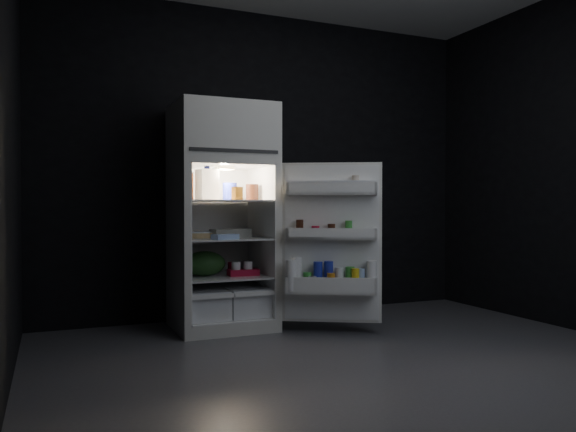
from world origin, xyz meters
name	(u,v)px	position (x,y,z in m)	size (l,w,h in m)	color
floor	(362,362)	(0.00, 0.00, 0.00)	(4.00, 3.40, 0.00)	#4A4A4F
wall_back	(266,165)	(0.00, 1.70, 1.35)	(4.00, 0.00, 2.70)	black
wall_left	(4,129)	(-2.00, 0.00, 1.35)	(0.00, 3.40, 2.70)	black
refrigerator	(221,209)	(-0.53, 1.32, 0.96)	(0.76, 0.71, 1.78)	silver
fridge_door	(331,246)	(0.17, 0.76, 0.67)	(0.72, 0.52, 1.22)	silver
milk_jug	(207,185)	(-0.66, 1.28, 1.15)	(0.15, 0.15, 0.24)	white
mayo_jar	(230,192)	(-0.45, 1.34, 1.10)	(0.12, 0.12, 0.14)	#1C2899
jam_jar	(252,192)	(-0.28, 1.28, 1.09)	(0.10, 0.10, 0.13)	black
amber_bottle	(188,186)	(-0.78, 1.38, 1.14)	(0.08, 0.08, 0.22)	#BF511E
small_carton	(237,193)	(-0.47, 1.08, 1.08)	(0.07, 0.05, 0.10)	#BF7116
egg_carton	(231,233)	(-0.47, 1.25, 0.76)	(0.32, 0.12, 0.07)	gray
pie	(199,235)	(-0.70, 1.37, 0.75)	(0.31, 0.31, 0.04)	tan
flat_package	(225,237)	(-0.58, 1.03, 0.75)	(0.19, 0.10, 0.04)	#8CA9D9
wrapped_pkg	(237,233)	(-0.36, 1.44, 0.75)	(0.11, 0.09, 0.05)	beige
produce_bag	(204,264)	(-0.68, 1.28, 0.52)	(0.33, 0.28, 0.20)	#193815
yogurt_tray	(243,272)	(-0.39, 1.19, 0.45)	(0.24, 0.13, 0.05)	maroon
small_can_red	(232,267)	(-0.42, 1.40, 0.47)	(0.07, 0.07, 0.09)	maroon
small_can_silver	(245,266)	(-0.29, 1.43, 0.47)	(0.07, 0.07, 0.09)	silver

